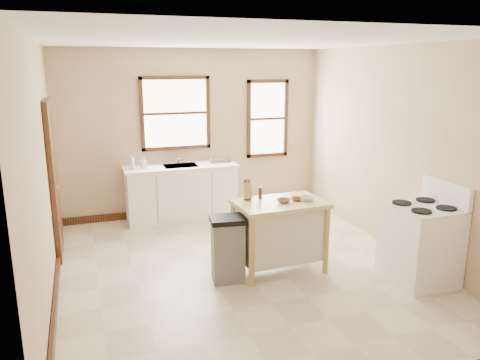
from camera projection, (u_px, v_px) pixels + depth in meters
name	position (u px, v px, depth m)	size (l,w,h in m)	color
floor	(242.00, 268.00, 6.00)	(5.00, 5.00, 0.00)	beige
ceiling	(242.00, 41.00, 5.33)	(5.00, 5.00, 0.00)	white
wall_back	(193.00, 133.00, 7.96)	(4.50, 0.04, 2.80)	tan
wall_left	(42.00, 175.00, 4.95)	(0.04, 5.00, 2.80)	tan
wall_right	(397.00, 150.00, 6.38)	(0.04, 5.00, 2.80)	tan
window_main	(176.00, 113.00, 7.76)	(1.17, 0.06, 1.22)	black
window_side	(267.00, 119.00, 8.32)	(0.77, 0.06, 1.37)	black
door_left	(54.00, 179.00, 6.24)	(0.06, 0.90, 2.10)	black
baseboard_back	(196.00, 209.00, 8.25)	(4.50, 0.04, 0.12)	black
baseboard_left	(56.00, 290.00, 5.28)	(0.04, 5.00, 0.12)	black
sink_counter	(181.00, 192.00, 7.81)	(1.86, 0.62, 0.92)	white
faucet	(178.00, 157.00, 7.84)	(0.03, 0.03, 0.22)	silver
soap_bottle_a	(132.00, 162.00, 7.40)	(0.08, 0.09, 0.22)	#B2B2B2
soap_bottle_b	(144.00, 163.00, 7.48)	(0.08, 0.08, 0.18)	#B2B2B2
dish_rack	(219.00, 160.00, 7.93)	(0.39, 0.30, 0.10)	silver
kitchen_island	(279.00, 236.00, 5.85)	(1.10, 0.70, 0.90)	#DECA83
knife_block	(247.00, 192.00, 5.81)	(0.10, 0.10, 0.20)	tan
pepper_grinder	(260.00, 193.00, 5.85)	(0.04, 0.04, 0.15)	#442312
bowl_a	(284.00, 201.00, 5.71)	(0.17, 0.17, 0.04)	brown
bowl_b	(297.00, 199.00, 5.79)	(0.14, 0.14, 0.04)	brown
bowl_c	(308.00, 199.00, 5.78)	(0.16, 0.16, 0.05)	silver
trash_bin	(228.00, 249.00, 5.56)	(0.41, 0.34, 0.80)	slate
gas_stove	(421.00, 233.00, 5.53)	(0.75, 0.76, 1.20)	white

